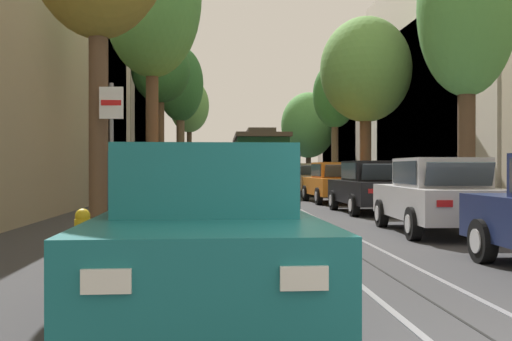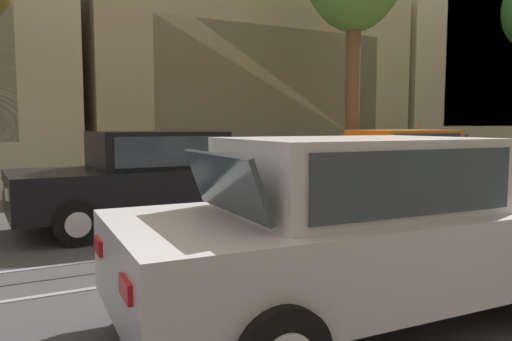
{
  "view_description": "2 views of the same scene",
  "coord_description": "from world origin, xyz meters",
  "px_view_note": "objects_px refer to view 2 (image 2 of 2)",
  "views": [
    {
      "loc": [
        -2.21,
        -3.43,
        1.38
      ],
      "look_at": [
        -0.51,
        23.02,
        1.25
      ],
      "focal_mm": 43.32,
      "sensor_mm": 36.0,
      "label": 1
    },
    {
      "loc": [
        5.68,
        6.48,
        1.69
      ],
      "look_at": [
        -1.63,
        10.35,
        0.92
      ],
      "focal_mm": 34.49,
      "sensor_mm": 36.0,
      "label": 2
    }
  ],
  "objects_px": {
    "parked_car_silver_second_right": "(364,228)",
    "pedestrian_on_left_pavement": "(416,149)",
    "parked_car_black_second_left": "(151,178)",
    "parked_car_orange_mid_left": "(398,165)"
  },
  "relations": [
    {
      "from": "parked_car_orange_mid_left",
      "to": "pedestrian_on_left_pavement",
      "type": "relative_size",
      "value": 2.61
    },
    {
      "from": "parked_car_silver_second_right",
      "to": "parked_car_orange_mid_left",
      "type": "bearing_deg",
      "value": 133.63
    },
    {
      "from": "parked_car_black_second_left",
      "to": "parked_car_orange_mid_left",
      "type": "xyz_separation_m",
      "value": [
        0.02,
        5.53,
        0.0
      ]
    },
    {
      "from": "parked_car_black_second_left",
      "to": "parked_car_silver_second_right",
      "type": "relative_size",
      "value": 1.0
    },
    {
      "from": "parked_car_black_second_left",
      "to": "parked_car_silver_second_right",
      "type": "xyz_separation_m",
      "value": [
        4.82,
        0.49,
        0.0
      ]
    },
    {
      "from": "parked_car_black_second_left",
      "to": "pedestrian_on_left_pavement",
      "type": "relative_size",
      "value": 2.62
    },
    {
      "from": "parked_car_orange_mid_left",
      "to": "parked_car_silver_second_right",
      "type": "bearing_deg",
      "value": -46.37
    },
    {
      "from": "parked_car_silver_second_right",
      "to": "pedestrian_on_left_pavement",
      "type": "bearing_deg",
      "value": 131.98
    },
    {
      "from": "parked_car_black_second_left",
      "to": "parked_car_orange_mid_left",
      "type": "relative_size",
      "value": 1.0
    },
    {
      "from": "parked_car_black_second_left",
      "to": "parked_car_silver_second_right",
      "type": "bearing_deg",
      "value": 5.77
    }
  ]
}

